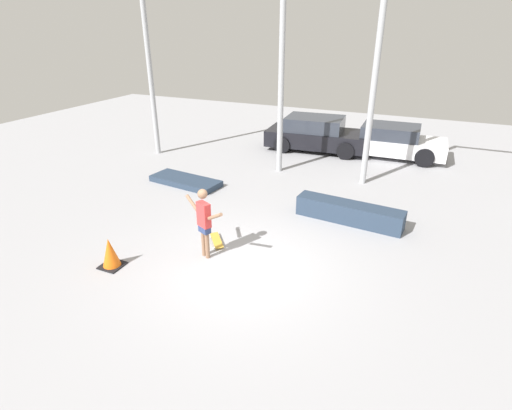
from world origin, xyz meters
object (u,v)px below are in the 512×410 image
skateboarder (204,219)px  grind_box (349,213)px  skateboard (217,240)px  parked_car_black (317,134)px  traffic_cone (110,253)px  parked_car_white (392,141)px  manual_pad (186,181)px

skateboarder → grind_box: (2.68, 3.16, -0.71)m
skateboard → parked_car_black: bearing=140.2°
skateboard → traffic_cone: size_ratio=1.07×
skateboarder → parked_car_black: (-0.06, 9.41, -0.30)m
skateboarder → parked_car_white: skateboarder is taller
skateboarder → grind_box: skateboarder is taller
grind_box → manual_pad: size_ratio=1.17×
parked_car_black → traffic_cone: bearing=-103.1°
grind_box → manual_pad: (-5.67, 0.58, -0.17)m
skateboard → parked_car_white: bearing=121.6°
parked_car_black → manual_pad: bearing=-121.6°
parked_car_black → skateboard: bearing=-94.4°
parked_car_black → traffic_cone: parked_car_black is taller
grind_box → parked_car_white: 6.59m
skateboarder → traffic_cone: (-1.73, -1.23, -0.64)m
skateboard → parked_car_white: 9.60m
parked_car_black → parked_car_white: bearing=1.9°
skateboarder → skateboard: 1.13m
parked_car_black → parked_car_white: (3.06, 0.33, -0.05)m
skateboarder → manual_pad: (-3.00, 3.73, -0.88)m
manual_pad → skateboard: bearing=-46.5°
skateboarder → manual_pad: size_ratio=0.69×
parked_car_black → parked_car_white: size_ratio=1.08×
skateboarder → traffic_cone: size_ratio=2.43×
skateboarder → grind_box: 4.20m
skateboarder → parked_car_white: bearing=98.0°
grind_box → skateboarder: bearing=-130.3°
skateboarder → parked_car_white: (3.00, 9.73, -0.35)m
skateboarder → traffic_cone: bearing=-119.5°
manual_pad → parked_car_black: parked_car_black is taller
parked_car_white → traffic_cone: bearing=-114.8°
skateboard → traffic_cone: (-1.65, -1.89, 0.28)m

